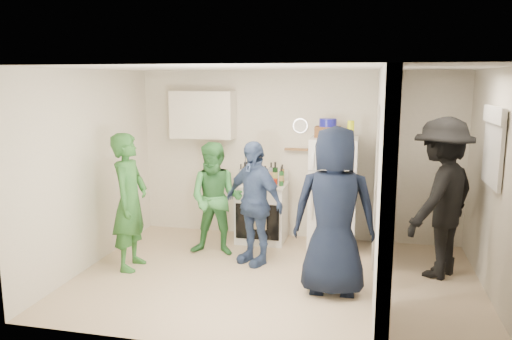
{
  "coord_description": "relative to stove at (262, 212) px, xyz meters",
  "views": [
    {
      "loc": [
        1.03,
        -5.61,
        2.38
      ],
      "look_at": [
        -0.33,
        0.4,
        1.25
      ],
      "focal_mm": 35.0,
      "sensor_mm": 36.0,
      "label": 1
    }
  ],
  "objects": [
    {
      "name": "floor",
      "position": [
        0.46,
        -1.37,
        -0.43
      ],
      "size": [
        4.8,
        4.8,
        0.0
      ],
      "primitive_type": "plane",
      "color": "tan",
      "rests_on": "ground"
    },
    {
      "name": "wall_back",
      "position": [
        0.46,
        0.33,
        0.82
      ],
      "size": [
        4.8,
        0.0,
        4.8
      ],
      "primitive_type": "plane",
      "rotation": [
        1.57,
        0.0,
        0.0
      ],
      "color": "silver",
      "rests_on": "floor"
    },
    {
      "name": "wall_front",
      "position": [
        0.46,
        -3.07,
        0.82
      ],
      "size": [
        4.8,
        0.0,
        4.8
      ],
      "primitive_type": "plane",
      "rotation": [
        -1.57,
        0.0,
        0.0
      ],
      "color": "silver",
      "rests_on": "floor"
    },
    {
      "name": "wall_left",
      "position": [
        -1.94,
        -1.37,
        0.82
      ],
      "size": [
        0.0,
        3.4,
        3.4
      ],
      "primitive_type": "plane",
      "rotation": [
        1.57,
        0.0,
        1.57
      ],
      "color": "silver",
      "rests_on": "floor"
    },
    {
      "name": "wall_right",
      "position": [
        2.86,
        -1.37,
        0.82
      ],
      "size": [
        0.0,
        3.4,
        3.4
      ],
      "primitive_type": "plane",
      "rotation": [
        1.57,
        0.0,
        -1.57
      ],
      "color": "silver",
      "rests_on": "floor"
    },
    {
      "name": "ceiling",
      "position": [
        0.46,
        -1.37,
        2.07
      ],
      "size": [
        4.8,
        4.8,
        0.0
      ],
      "primitive_type": "plane",
      "rotation": [
        3.14,
        0.0,
        0.0
      ],
      "color": "white",
      "rests_on": "wall_back"
    },
    {
      "name": "partition_pier_back",
      "position": [
        1.66,
        -0.27,
        0.82
      ],
      "size": [
        0.12,
        1.2,
        2.5
      ],
      "primitive_type": "cube",
      "color": "silver",
      "rests_on": "floor"
    },
    {
      "name": "partition_pier_front",
      "position": [
        1.66,
        -2.47,
        0.82
      ],
      "size": [
        0.12,
        1.2,
        2.5
      ],
      "primitive_type": "cube",
      "color": "silver",
      "rests_on": "floor"
    },
    {
      "name": "partition_header",
      "position": [
        1.66,
        -1.37,
        1.87
      ],
      "size": [
        0.12,
        1.0,
        0.4
      ],
      "primitive_type": "cube",
      "color": "silver",
      "rests_on": "partition_pier_back"
    },
    {
      "name": "stove",
      "position": [
        0.0,
        0.0,
        0.0
      ],
      "size": [
        0.73,
        0.61,
        0.87
      ],
      "primitive_type": "cube",
      "color": "white",
      "rests_on": "floor"
    },
    {
      "name": "upper_cabinet",
      "position": [
        -0.94,
        0.15,
        1.42
      ],
      "size": [
        0.95,
        0.34,
        0.7
      ],
      "primitive_type": "cube",
      "color": "silver",
      "rests_on": "wall_back"
    },
    {
      "name": "fridge",
      "position": [
        1.04,
        -0.03,
        0.35
      ],
      "size": [
        0.65,
        0.63,
        1.57
      ],
      "primitive_type": "cube",
      "color": "white",
      "rests_on": "floor"
    },
    {
      "name": "wicker_basket",
      "position": [
        0.94,
        0.02,
        1.21
      ],
      "size": [
        0.35,
        0.25,
        0.15
      ],
      "primitive_type": "cube",
      "color": "brown",
      "rests_on": "fridge"
    },
    {
      "name": "blue_bowl",
      "position": [
        0.94,
        0.02,
        1.34
      ],
      "size": [
        0.24,
        0.24,
        0.11
      ],
      "primitive_type": "cylinder",
      "color": "#151592",
      "rests_on": "wicker_basket"
    },
    {
      "name": "yellow_cup_stack_top",
      "position": [
        1.26,
        -0.13,
        1.26
      ],
      "size": [
        0.09,
        0.09,
        0.25
      ],
      "primitive_type": "cylinder",
      "color": "#DCEF14",
      "rests_on": "fridge"
    },
    {
      "name": "wall_clock",
      "position": [
        0.51,
        0.31,
        1.27
      ],
      "size": [
        0.22,
        0.02,
        0.22
      ],
      "primitive_type": "cylinder",
      "rotation": [
        1.57,
        0.0,
        0.0
      ],
      "color": "white",
      "rests_on": "wall_back"
    },
    {
      "name": "spice_shelf",
      "position": [
        0.46,
        0.28,
        0.92
      ],
      "size": [
        0.35,
        0.08,
        0.03
      ],
      "primitive_type": "cube",
      "color": "olive",
      "rests_on": "wall_back"
    },
    {
      "name": "nook_window",
      "position": [
        2.84,
        -1.17,
        1.22
      ],
      "size": [
        0.03,
        0.7,
        0.8
      ],
      "primitive_type": "cube",
      "color": "black",
      "rests_on": "wall_right"
    },
    {
      "name": "nook_window_frame",
      "position": [
        2.83,
        -1.17,
        1.22
      ],
      "size": [
        0.04,
        0.76,
        0.86
      ],
      "primitive_type": "cube",
      "color": "white",
      "rests_on": "wall_right"
    },
    {
      "name": "nook_valance",
      "position": [
        2.8,
        -1.17,
        1.57
      ],
      "size": [
        0.04,
        0.82,
        0.18
      ],
      "primitive_type": "cube",
      "color": "white",
      "rests_on": "wall_right"
    },
    {
      "name": "yellow_cup_stack_stove",
      "position": [
        -0.12,
        -0.22,
        0.56
      ],
      "size": [
        0.09,
        0.09,
        0.25
      ],
      "primitive_type": "cylinder",
      "color": "orange",
      "rests_on": "stove"
    },
    {
      "name": "red_cup",
      "position": [
        0.22,
        -0.2,
        0.49
      ],
      "size": [
        0.09,
        0.09,
        0.12
      ],
      "primitive_type": "cylinder",
      "color": "#B8240C",
      "rests_on": "stove"
    },
    {
      "name": "person_green_left",
      "position": [
        -1.39,
        -1.41,
        0.43
      ],
      "size": [
        0.45,
        0.65,
        1.73
      ],
      "primitive_type": "imported",
      "rotation": [
        0.0,
        0.0,
        1.63
      ],
      "color": "#34712D",
      "rests_on": "floor"
    },
    {
      "name": "person_green_center",
      "position": [
        -0.49,
        -0.7,
        0.34
      ],
      "size": [
        0.78,
        0.62,
        1.55
      ],
      "primitive_type": "imported",
      "rotation": [
        0.0,
        0.0,
        0.05
      ],
      "color": "#3D8B48",
      "rests_on": "floor"
    },
    {
      "name": "person_denim",
      "position": [
        0.08,
        -0.9,
        0.37
      ],
      "size": [
        1.01,
        0.82,
        1.61
      ],
      "primitive_type": "imported",
      "rotation": [
        0.0,
        0.0,
        -0.54
      ],
      "color": "#3B5682",
      "rests_on": "floor"
    },
    {
      "name": "person_navy",
      "position": [
        1.16,
        -1.62,
        0.51
      ],
      "size": [
        0.95,
        0.64,
        1.89
      ],
      "primitive_type": "imported",
      "rotation": [
        0.0,
        0.0,
        -3.1
      ],
      "color": "black",
      "rests_on": "floor"
    },
    {
      "name": "person_nook",
      "position": [
        2.38,
        -0.81,
        0.54
      ],
      "size": [
        1.29,
        1.44,
        1.94
      ],
      "primitive_type": "imported",
      "rotation": [
        0.0,
        0.0,
        -2.15
      ],
      "color": "black",
      "rests_on": "floor"
    },
    {
      "name": "bottle_a",
      "position": [
        -0.28,
        0.12,
        0.58
      ],
      "size": [
        0.08,
        0.08,
        0.29
      ],
      "primitive_type": "cylinder",
      "color": "brown",
      "rests_on": "stove"
    },
    {
      "name": "bottle_b",
      "position": [
        -0.16,
        -0.09,
        0.57
      ],
      "size": [
        0.06,
        0.06,
        0.27
      ],
      "primitive_type": "cylinder",
      "color": "#1B501A",
      "rests_on": "stove"
    },
    {
      "name": "bottle_c",
      "position": [
        -0.09,
        0.15,
        0.57
      ],
      "size": [
        0.07,
        0.07,
        0.28
      ],
      "primitive_type": "cylinder",
      "color": "silver",
      "rests_on": "stove"
    },
    {
      "name": "bottle_d",
      "position": [
        0.01,
        -0.07,
        0.56
      ],
      "size": [
        0.06,
        0.06,
        0.25
      ],
      "primitive_type": "cylinder",
      "color": "#591B0F",
      "rests_on": "stove"
    },
    {
      "name": "bottle_e",
      "position": [
        0.11,
        0.16,
        0.58
      ],
      "size": [
        0.06,
        0.06,
        0.29
      ],
      "primitive_type": "cylinder",
      "color": "#A9ACBB",
      "rests_on": "stove"
    },
    {
      "name": "bottle_f",
      "position": [
        0.19,
        0.03,
        0.6
      ],
      "size": [
        0.07,
        0.07,
        0.32
      ],
      "primitive_type": "cylinder",
      "color": "#123316",
      "rests_on": "stove"
    },
    {
      "name": "bottle_g",
      "position": [
        0.27,
        0.15,
        0.57
      ],
      "size": [
        0.06,
        0.06,
        0.27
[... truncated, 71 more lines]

